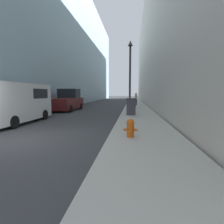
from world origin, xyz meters
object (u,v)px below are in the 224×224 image
(pickup_truck, at_px, (67,101))
(pedestrian_on_sidewalk, at_px, (136,99))
(white_van, at_px, (18,101))
(fire_hydrant, at_px, (130,127))
(lamppost, at_px, (130,71))
(trash_bin, at_px, (131,106))

(pickup_truck, relative_size, pedestrian_on_sidewalk, 3.10)
(white_van, xyz_separation_m, pedestrian_on_sidewalk, (7.13, 13.77, -0.28))
(fire_hydrant, bearing_deg, pickup_truck, 121.27)
(white_van, bearing_deg, pickup_truck, 90.00)
(pedestrian_on_sidewalk, bearing_deg, fire_hydrant, -91.82)
(fire_hydrant, distance_m, pickup_truck, 12.70)
(pickup_truck, bearing_deg, lamppost, -10.92)
(pickup_truck, distance_m, pedestrian_on_sidewalk, 9.37)
(trash_bin, xyz_separation_m, white_van, (-6.56, -3.45, 0.49))
(trash_bin, height_order, lamppost, lamppost)
(fire_hydrant, xyz_separation_m, trash_bin, (-0.03, 6.62, 0.28))
(fire_hydrant, xyz_separation_m, lamppost, (-0.17, 9.61, 3.17))
(lamppost, height_order, white_van, lamppost)
(trash_bin, xyz_separation_m, lamppost, (-0.14, 3.00, 2.89))
(lamppost, bearing_deg, trash_bin, -87.23)
(fire_hydrant, distance_m, lamppost, 10.12)
(trash_bin, height_order, pickup_truck, pickup_truck)
(fire_hydrant, height_order, trash_bin, trash_bin)
(fire_hydrant, height_order, pickup_truck, pickup_truck)
(fire_hydrant, bearing_deg, lamppost, 91.03)
(lamppost, xyz_separation_m, white_van, (-6.42, -6.45, -2.40))
(pickup_truck, xyz_separation_m, pedestrian_on_sidewalk, (7.13, 6.08, 0.07))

